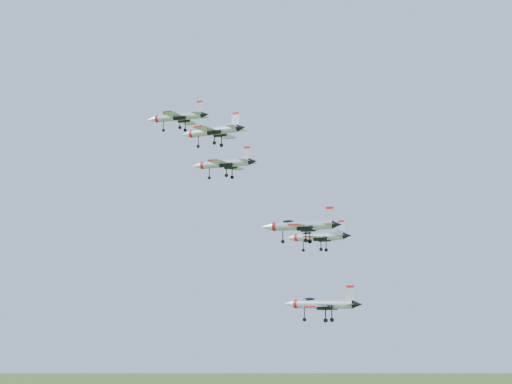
% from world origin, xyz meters
% --- Properties ---
extents(jet_lead, '(14.02, 11.66, 3.75)m').
position_xyz_m(jet_lead, '(-16.72, 10.89, 148.79)').
color(jet_lead, silver).
extents(jet_left_high, '(12.60, 10.39, 3.37)m').
position_xyz_m(jet_left_high, '(1.90, -3.12, 135.25)').
color(jet_left_high, silver).
extents(jet_right_high, '(11.91, 9.81, 3.19)m').
position_xyz_m(jet_right_high, '(6.02, -14.45, 138.30)').
color(jet_right_high, silver).
extents(jet_left_low, '(12.13, 10.01, 3.24)m').
position_xyz_m(jet_left_low, '(17.15, 2.43, 122.33)').
color(jet_left_low, silver).
extents(jet_right_low, '(12.16, 10.11, 3.25)m').
position_xyz_m(jet_right_low, '(21.57, -15.86, 122.51)').
color(jet_right_low, silver).
extents(jet_trail, '(13.60, 11.23, 3.64)m').
position_xyz_m(jet_trail, '(20.12, -3.95, 111.16)').
color(jet_trail, silver).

